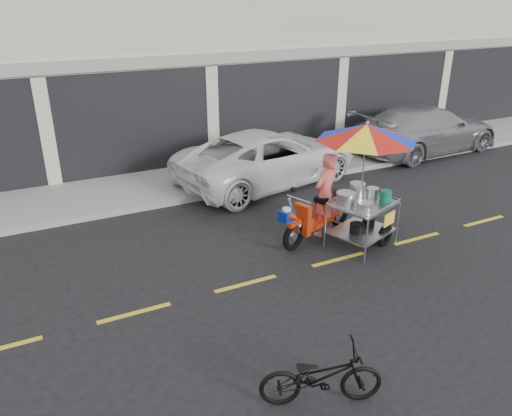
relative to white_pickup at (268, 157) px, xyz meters
name	(u,v)px	position (x,y,z in m)	size (l,w,h in m)	color
ground	(338,259)	(-0.76, -4.44, -0.72)	(90.00, 90.00, 0.00)	black
sidewalk	(227,172)	(-0.76, 1.06, -0.64)	(45.00, 3.00, 0.15)	gray
shophouse_block	(240,9)	(2.06, 6.15, 3.52)	(36.00, 8.11, 10.40)	beige
centerline	(338,259)	(-0.76, -4.44, -0.71)	(42.00, 0.10, 0.01)	gold
white_pickup	(268,157)	(0.00, 0.00, 0.00)	(2.38, 5.16, 1.43)	white
silver_pickup	(427,129)	(5.89, 0.26, 0.04)	(2.12, 5.21, 1.51)	#9D9FA3
near_bicycle	(321,376)	(-3.11, -7.37, -0.31)	(0.54, 1.55, 0.81)	black
food_vendor_rig	(350,167)	(-0.15, -3.79, 0.90)	(3.00, 2.51, 2.57)	black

